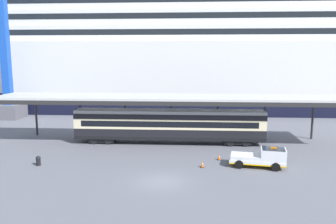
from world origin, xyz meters
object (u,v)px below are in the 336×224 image
(train_carriage, at_px, (169,125))
(service_truck, at_px, (263,157))
(traffic_cone_near, at_px, (202,164))
(traffic_cone_mid, at_px, (219,157))
(cruise_ship, at_px, (137,42))
(quay_bollard, at_px, (38,160))

(train_carriage, relative_size, service_truck, 4.18)
(traffic_cone_near, xyz_separation_m, traffic_cone_mid, (1.80, 2.55, -0.01))
(train_carriage, height_order, traffic_cone_mid, train_carriage)
(train_carriage, height_order, traffic_cone_near, train_carriage)
(train_carriage, distance_m, traffic_cone_mid, 8.85)
(cruise_ship, height_order, train_carriage, cruise_ship)
(cruise_ship, xyz_separation_m, traffic_cone_mid, (14.25, -37.62, -13.23))
(traffic_cone_mid, bearing_deg, traffic_cone_near, -125.31)
(quay_bollard, bearing_deg, cruise_ship, 85.11)
(traffic_cone_near, distance_m, traffic_cone_mid, 3.12)
(service_truck, bearing_deg, train_carriage, 137.74)
(traffic_cone_near, bearing_deg, quay_bollard, -178.46)
(train_carriage, xyz_separation_m, traffic_cone_near, (3.73, -9.15, -2.00))
(train_carriage, distance_m, service_truck, 12.93)
(traffic_cone_near, relative_size, quay_bollard, 0.66)
(cruise_ship, relative_size, service_truck, 27.50)
(traffic_cone_mid, bearing_deg, train_carriage, 129.96)
(cruise_ship, relative_size, traffic_cone_mid, 242.30)
(service_truck, distance_m, traffic_cone_near, 5.85)
(train_carriage, bearing_deg, quay_bollard, -141.84)
(cruise_ship, bearing_deg, traffic_cone_near, -72.78)
(traffic_cone_near, bearing_deg, traffic_cone_mid, 54.69)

